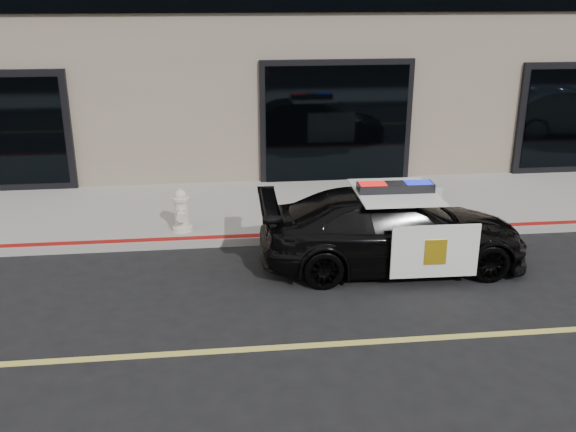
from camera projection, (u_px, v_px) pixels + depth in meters
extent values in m
plane|color=black|center=(503.00, 334.00, 8.56)|extent=(120.00, 120.00, 0.00)
cube|color=gray|center=(396.00, 204.00, 13.45)|extent=(60.00, 3.50, 0.15)
imported|color=black|center=(393.00, 230.00, 10.46)|extent=(1.97, 4.44, 1.27)
cube|color=white|center=(435.00, 252.00, 9.65)|extent=(1.35, 0.06, 0.84)
cube|color=white|center=(404.00, 212.00, 11.35)|extent=(1.35, 0.06, 0.84)
cube|color=white|center=(395.00, 192.00, 10.24)|extent=(1.30, 1.55, 0.02)
cube|color=gold|center=(436.00, 252.00, 9.63)|extent=(0.34, 0.02, 0.40)
cube|color=black|center=(395.00, 188.00, 10.22)|extent=(1.22, 0.34, 0.15)
cube|color=red|center=(373.00, 188.00, 10.18)|extent=(0.43, 0.28, 0.14)
cube|color=#0C19CC|center=(418.00, 186.00, 10.24)|extent=(0.43, 0.28, 0.14)
cylinder|color=silver|center=(183.00, 228.00, 11.76)|extent=(0.36, 0.36, 0.08)
cylinder|color=silver|center=(182.00, 213.00, 11.66)|extent=(0.26, 0.26, 0.50)
cylinder|color=silver|center=(181.00, 199.00, 11.57)|extent=(0.31, 0.31, 0.06)
sphere|color=silver|center=(181.00, 196.00, 11.55)|extent=(0.23, 0.23, 0.23)
cylinder|color=silver|center=(180.00, 190.00, 11.52)|extent=(0.07, 0.07, 0.07)
cylinder|color=silver|center=(182.00, 207.00, 11.80)|extent=(0.13, 0.12, 0.13)
cylinder|color=silver|center=(181.00, 213.00, 11.48)|extent=(0.13, 0.12, 0.13)
cylinder|color=silver|center=(181.00, 217.00, 11.47)|extent=(0.17, 0.14, 0.17)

